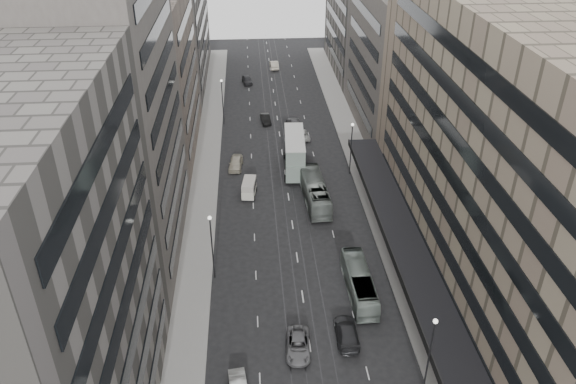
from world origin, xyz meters
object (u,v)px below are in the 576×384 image
object	(u,v)px
bus_near	(359,283)
double_decker	(295,152)
bus_far	(315,191)
sedan_2	(298,345)
panel_van	(249,187)

from	to	relation	value
bus_near	double_decker	size ratio (longest dim) A/B	0.99
double_decker	bus_near	bearing A→B (deg)	-77.89
bus_near	bus_far	xyz separation A→B (m)	(-2.64, 19.37, 0.22)
bus_far	double_decker	xyz separation A→B (m)	(-2.02, 9.38, 1.37)
double_decker	bus_far	bearing A→B (deg)	-74.92
double_decker	sedan_2	bearing A→B (deg)	-91.28
panel_van	sedan_2	bearing A→B (deg)	-73.87
bus_far	double_decker	world-z (taller)	double_decker
panel_van	sedan_2	world-z (taller)	panel_van
panel_van	sedan_2	xyz separation A→B (m)	(4.32, -29.46, -0.62)
bus_near	sedan_2	xyz separation A→B (m)	(-7.34, -7.83, -0.74)
bus_near	sedan_2	size ratio (longest dim) A/B	2.06
bus_far	bus_near	bearing A→B (deg)	94.70
double_decker	sedan_2	xyz separation A→B (m)	(-2.67, -36.58, -2.33)
double_decker	panel_van	world-z (taller)	double_decker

